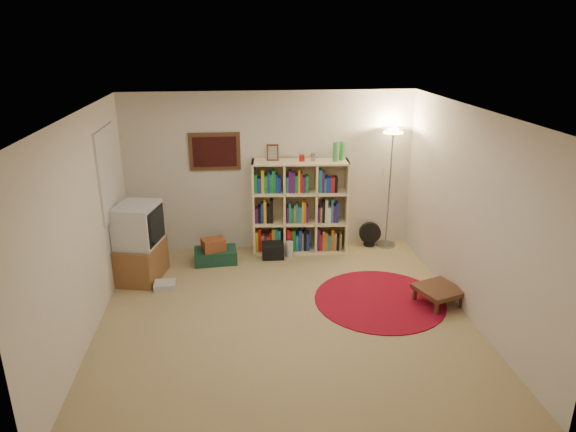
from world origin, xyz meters
name	(u,v)px	position (x,y,z in m)	size (l,w,h in m)	color
room	(280,219)	(-0.05, 0.05, 1.26)	(4.54, 4.54, 2.54)	tan
bookshelf	(299,208)	(0.42, 2.02, 0.71)	(1.50, 0.54, 1.77)	#FFE7AA
floor_lamp	(392,149)	(1.87, 2.06, 1.61)	(0.45, 0.45, 1.94)	#96979A
floor_fan	(370,234)	(1.60, 2.07, 0.20)	(0.36, 0.21, 0.41)	black
tv_stand	(140,244)	(-1.91, 1.27, 0.53)	(0.68, 0.85, 1.10)	brown
dvd_box	(165,285)	(-1.56, 0.90, 0.05)	(0.29, 0.25, 0.10)	silver
suitcase	(216,256)	(-0.89, 1.71, 0.10)	(0.66, 0.45, 0.20)	#153A2C
wicker_basket	(213,245)	(-0.92, 1.67, 0.30)	(0.39, 0.33, 0.19)	brown
duffel_bag	(273,250)	(-0.01, 1.78, 0.12)	(0.34, 0.29, 0.23)	black
paper_towel	(289,249)	(0.25, 1.80, 0.12)	(0.12, 0.12, 0.24)	silver
red_rug	(380,300)	(1.27, 0.27, 0.01)	(1.70, 1.70, 0.02)	maroon
side_table	(439,290)	(1.99, 0.09, 0.20)	(0.66, 0.66, 0.24)	#422617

